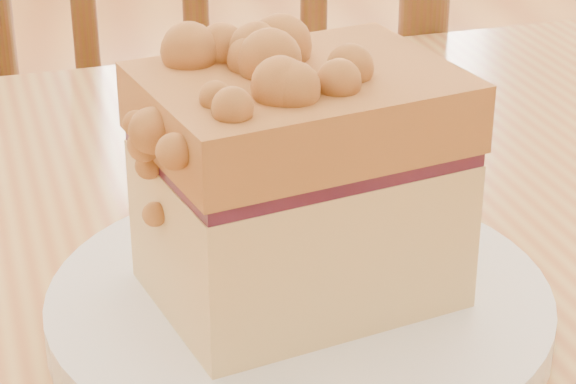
{
  "coord_description": "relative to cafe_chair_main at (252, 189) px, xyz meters",
  "views": [
    {
      "loc": [
        -0.4,
        -0.26,
        1.01
      ],
      "look_at": [
        -0.33,
        0.17,
        0.8
      ],
      "focal_mm": 70.0,
      "sensor_mm": 36.0,
      "label": 1
    }
  ],
  "objects": [
    {
      "name": "cake_slice",
      "position": [
        -0.06,
        -0.63,
        0.31
      ],
      "size": [
        0.15,
        0.12,
        0.11
      ],
      "rotation": [
        0.0,
        0.0,
        0.3
      ],
      "color": "#F5CB8A",
      "rests_on": "plate"
    },
    {
      "name": "plate",
      "position": [
        -0.06,
        -0.63,
        0.25
      ],
      "size": [
        0.21,
        0.21,
        0.02
      ],
      "color": "white",
      "rests_on": "cafe_table_main"
    },
    {
      "name": "cafe_chair_main",
      "position": [
        0.0,
        0.0,
        0.0
      ],
      "size": [
        0.6,
        0.6,
        1.01
      ],
      "rotation": [
        0.0,
        0.0,
        2.74
      ],
      "color": "#5C3119",
      "rests_on": "ground"
    }
  ]
}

